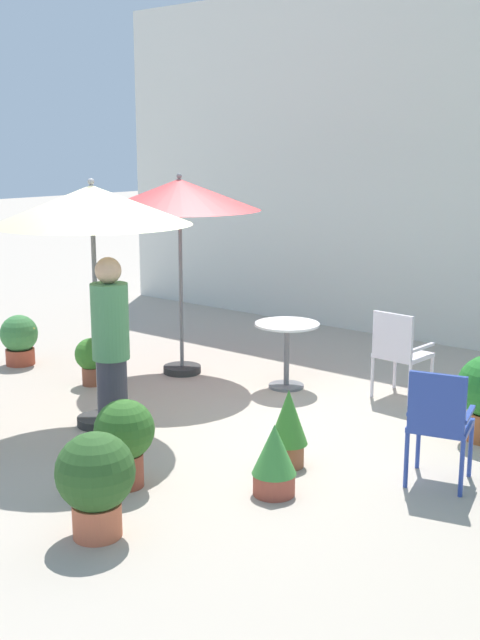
{
  "coord_description": "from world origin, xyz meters",
  "views": [
    {
      "loc": [
        4.66,
        -5.41,
        2.61
      ],
      "look_at": [
        0.0,
        0.33,
        0.98
      ],
      "focal_mm": 44.62,
      "sensor_mm": 36.0,
      "label": 1
    }
  ],
  "objects": [
    {
      "name": "potted_plant_6",
      "position": [
        1.29,
        -0.86,
        0.28
      ],
      "size": [
        0.34,
        0.34,
        0.56
      ],
      "color": "#9E4938",
      "rests_on": "ground"
    },
    {
      "name": "villa_facade",
      "position": [
        0.0,
        4.46,
        2.4
      ],
      "size": [
        11.04,
        0.3,
        4.79
      ],
      "primitive_type": "cube",
      "color": "silver",
      "rests_on": "ground"
    },
    {
      "name": "standing_person",
      "position": [
        -0.34,
        -1.0,
        0.88
      ],
      "size": [
        0.32,
        0.32,
        1.7
      ],
      "color": "#33333D",
      "rests_on": "ground"
    },
    {
      "name": "patio_umbrella_1",
      "position": [
        -0.92,
        -0.66,
        2.06
      ],
      "size": [
        1.82,
        1.82,
        2.32
      ],
      "color": "#2D2D2D",
      "rests_on": "ground"
    },
    {
      "name": "potted_plant_4",
      "position": [
        -3.31,
        0.17,
        0.33
      ],
      "size": [
        0.45,
        0.45,
        0.61
      ],
      "color": "#AA4832",
      "rests_on": "ground"
    },
    {
      "name": "potted_plant_2",
      "position": [
        0.3,
        -1.47,
        0.41
      ],
      "size": [
        0.47,
        0.47,
        0.7
      ],
      "color": "brown",
      "rests_on": "ground"
    },
    {
      "name": "cafe_table_0",
      "position": [
        -0.25,
        1.44,
        0.51
      ],
      "size": [
        0.71,
        0.71,
        0.73
      ],
      "color": "silver",
      "rests_on": "ground"
    },
    {
      "name": "patio_chair_0",
      "position": [
        2.19,
        0.07,
        0.55
      ],
      "size": [
        0.55,
        0.55,
        0.94
      ],
      "color": "#2A439B",
      "rests_on": "ground"
    },
    {
      "name": "patio_chair_1",
      "position": [
        0.89,
        1.86,
        0.54
      ],
      "size": [
        0.52,
        0.51,
        0.94
      ],
      "color": "silver",
      "rests_on": "ground"
    },
    {
      "name": "potted_plant_0",
      "position": [
        0.76,
        -2.15,
        0.42
      ],
      "size": [
        0.54,
        0.54,
        0.74
      ],
      "color": "#CC6645",
      "rests_on": "ground"
    },
    {
      "name": "ground_plane",
      "position": [
        0.0,
        0.0,
        0.0
      ],
      "size": [
        60.0,
        60.0,
        0.0
      ],
      "primitive_type": "plane",
      "color": "#B4A595"
    },
    {
      "name": "potted_plant_3",
      "position": [
        -1.98,
        0.15,
        0.31
      ],
      "size": [
        0.36,
        0.36,
        0.53
      ],
      "color": "brown",
      "rests_on": "ground"
    },
    {
      "name": "patio_umbrella_0",
      "position": [
        -1.54,
        1.14,
        2.04
      ],
      "size": [
        1.85,
        1.85,
        2.31
      ],
      "color": "#2D2D2D",
      "rests_on": "ground"
    },
    {
      "name": "potted_plant_7",
      "position": [
        1.06,
        -0.34,
        0.35
      ],
      "size": [
        0.32,
        0.32,
        0.66
      ],
      "color": "brown",
      "rests_on": "ground"
    }
  ]
}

